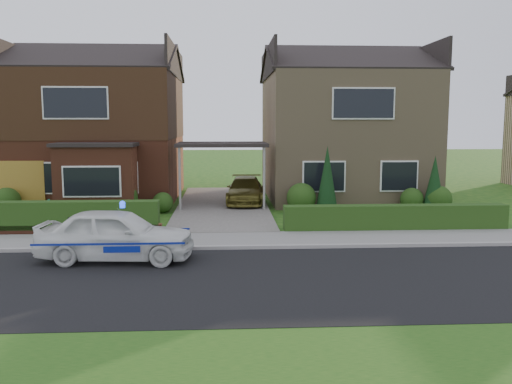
{
  "coord_description": "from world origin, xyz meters",
  "views": [
    {
      "loc": [
        0.15,
        -12.16,
        3.63
      ],
      "look_at": [
        1.03,
        3.5,
        1.61
      ],
      "focal_mm": 38.0,
      "sensor_mm": 36.0,
      "label": 1
    }
  ],
  "objects": [
    {
      "name": "shrub_left_far",
      "position": [
        -8.5,
        9.5,
        0.54
      ],
      "size": [
        1.08,
        1.08,
        1.08
      ],
      "primitive_type": "sphere",
      "color": "#1A3B12",
      "rests_on": "ground"
    },
    {
      "name": "shrub_right_mid",
      "position": [
        7.8,
        9.5,
        0.48
      ],
      "size": [
        0.96,
        0.96,
        0.96
      ],
      "primitive_type": "sphere",
      "color": "#1A3B12",
      "rests_on": "ground"
    },
    {
      "name": "shrub_left_mid",
      "position": [
        -4.0,
        9.3,
        0.66
      ],
      "size": [
        1.32,
        1.32,
        1.32
      ],
      "primitive_type": "sphere",
      "color": "#1A3B12",
      "rests_on": "ground"
    },
    {
      "name": "hedge_left",
      "position": [
        -5.8,
        5.45,
        0.0
      ],
      "size": [
        7.5,
        0.55,
        0.9
      ],
      "primitive_type": "cube",
      "color": "#1A3B12",
      "rests_on": "ground"
    },
    {
      "name": "police_car",
      "position": [
        -2.75,
        1.98,
        0.69
      ],
      "size": [
        3.74,
        4.18,
        1.55
      ],
      "rotation": [
        0.0,
        0.0,
        1.5
      ],
      "color": "white",
      "rests_on": "ground"
    },
    {
      "name": "shrub_right_far",
      "position": [
        8.8,
        9.2,
        0.54
      ],
      "size": [
        1.08,
        1.08,
        1.08
      ],
      "primitive_type": "sphere",
      "color": "#1A3B12",
      "rests_on": "ground"
    },
    {
      "name": "ground",
      "position": [
        0.0,
        0.0,
        0.0
      ],
      "size": [
        120.0,
        120.0,
        0.0
      ],
      "primitive_type": "plane",
      "color": "#164713",
      "rests_on": "ground"
    },
    {
      "name": "shrub_left_near",
      "position": [
        -2.4,
        9.6,
        0.42
      ],
      "size": [
        0.84,
        0.84,
        0.84
      ],
      "primitive_type": "sphere",
      "color": "#1A3B12",
      "rests_on": "ground"
    },
    {
      "name": "conifer_a",
      "position": [
        4.2,
        9.2,
        1.3
      ],
      "size": [
        0.9,
        0.9,
        2.6
      ],
      "primitive_type": "cone",
      "color": "black",
      "rests_on": "ground"
    },
    {
      "name": "potted_plant_c",
      "position": [
        -2.63,
        8.31,
        0.33
      ],
      "size": [
        0.4,
        0.4,
        0.66
      ],
      "primitive_type": "imported",
      "rotation": [
        0.0,
        0.0,
        1.67
      ],
      "color": "gray",
      "rests_on": "ground"
    },
    {
      "name": "garage_door",
      "position": [
        -8.25,
        9.96,
        1.05
      ],
      "size": [
        2.2,
        0.1,
        2.1
      ],
      "primitive_type": "cube",
      "color": "olive",
      "rests_on": "ground"
    },
    {
      "name": "potted_plant_a",
      "position": [
        -6.54,
        8.32,
        0.37
      ],
      "size": [
        0.43,
        0.32,
        0.75
      ],
      "primitive_type": "imported",
      "rotation": [
        0.0,
        0.0,
        -0.14
      ],
      "color": "gray",
      "rests_on": "ground"
    },
    {
      "name": "shrub_right_near",
      "position": [
        3.2,
        9.4,
        0.6
      ],
      "size": [
        1.2,
        1.2,
        1.2
      ],
      "primitive_type": "sphere",
      "color": "#1A3B12",
      "rests_on": "ground"
    },
    {
      "name": "carport_link",
      "position": [
        0.0,
        10.95,
        2.66
      ],
      "size": [
        3.8,
        3.0,
        2.77
      ],
      "color": "black",
      "rests_on": "ground"
    },
    {
      "name": "hedge_right",
      "position": [
        5.8,
        5.35,
        0.0
      ],
      "size": [
        7.5,
        0.55,
        0.8
      ],
      "primitive_type": "cube",
      "color": "#1A3B12",
      "rests_on": "ground"
    },
    {
      "name": "kerb",
      "position": [
        0.0,
        3.05,
        0.06
      ],
      "size": [
        60.0,
        0.16,
        0.12
      ],
      "primitive_type": "cube",
      "color": "#9E9993",
      "rests_on": "ground"
    },
    {
      "name": "house_left",
      "position": [
        -5.78,
        13.9,
        3.81
      ],
      "size": [
        7.5,
        9.53,
        7.25
      ],
      "color": "brown",
      "rests_on": "ground"
    },
    {
      "name": "driveway",
      "position": [
        0.0,
        11.0,
        0.06
      ],
      "size": [
        3.8,
        12.0,
        0.12
      ],
      "primitive_type": "cube",
      "color": "#666059",
      "rests_on": "ground"
    },
    {
      "name": "conifer_b",
      "position": [
        8.6,
        9.2,
        1.1
      ],
      "size": [
        0.9,
        0.9,
        2.2
      ],
      "primitive_type": "cone",
      "color": "black",
      "rests_on": "ground"
    },
    {
      "name": "house_right",
      "position": [
        5.8,
        13.99,
        3.66
      ],
      "size": [
        7.5,
        8.06,
        7.25
      ],
      "color": "#9B825F",
      "rests_on": "ground"
    },
    {
      "name": "driveway_car",
      "position": [
        1.0,
        11.33,
        0.68
      ],
      "size": [
        1.83,
        3.95,
        1.12
      ],
      "primitive_type": "imported",
      "rotation": [
        0.0,
        0.0,
        -0.07
      ],
      "color": "brown",
      "rests_on": "driveway"
    },
    {
      "name": "road",
      "position": [
        0.0,
        0.0,
        0.0
      ],
      "size": [
        60.0,
        6.0,
        0.02
      ],
      "primitive_type": "cube",
      "color": "black",
      "rests_on": "ground"
    },
    {
      "name": "sidewalk",
      "position": [
        0.0,
        4.1,
        0.05
      ],
      "size": [
        60.0,
        2.0,
        0.1
      ],
      "primitive_type": "cube",
      "color": "slate",
      "rests_on": "ground"
    },
    {
      "name": "potted_plant_b",
      "position": [
        -6.53,
        7.07,
        0.37
      ],
      "size": [
        0.53,
        0.52,
        0.74
      ],
      "primitive_type": "imported",
      "rotation": [
        0.0,
        0.0,
        0.88
      ],
      "color": "gray",
      "rests_on": "ground"
    },
    {
      "name": "dwarf_wall",
      "position": [
        -5.8,
        5.3,
        0.18
      ],
      "size": [
        7.7,
        0.25,
        0.36
      ],
      "primitive_type": "cube",
      "color": "brown",
      "rests_on": "ground"
    }
  ]
}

